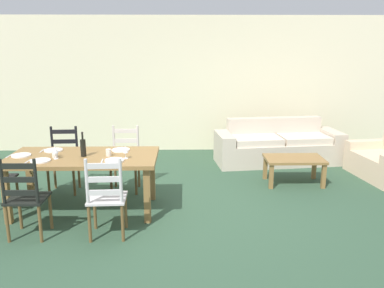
{
  "coord_description": "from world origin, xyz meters",
  "views": [
    {
      "loc": [
        0.07,
        -4.9,
        2.12
      ],
      "look_at": [
        0.17,
        0.67,
        0.75
      ],
      "focal_mm": 37.51,
      "sensor_mm": 36.0,
      "label": 1
    }
  ],
  "objects_px": {
    "couch": "(277,147)",
    "wine_glass_near_left": "(55,150)",
    "coffee_cup_secondary": "(55,154)",
    "dining_chair_near_right": "(106,197)",
    "dining_chair_near_left": "(26,198)",
    "coffee_table": "(294,162)",
    "dining_table": "(83,162)",
    "dining_chair_far_right": "(125,159)",
    "wine_bottle": "(83,147)",
    "coffee_cup_primary": "(109,153)",
    "dining_chair_far_left": "(64,160)",
    "wine_glass_near_right": "(125,150)"
  },
  "relations": [
    {
      "from": "dining_table",
      "to": "couch",
      "type": "distance_m",
      "value": 3.78
    },
    {
      "from": "dining_chair_far_left",
      "to": "wine_bottle",
      "type": "xyz_separation_m",
      "value": [
        0.5,
        -0.79,
        0.39
      ]
    },
    {
      "from": "dining_chair_far_right",
      "to": "coffee_cup_primary",
      "type": "relative_size",
      "value": 10.67
    },
    {
      "from": "dining_table",
      "to": "dining_chair_near_left",
      "type": "distance_m",
      "value": 0.91
    },
    {
      "from": "wine_glass_near_right",
      "to": "coffee_cup_primary",
      "type": "bearing_deg",
      "value": 151.88
    },
    {
      "from": "dining_table",
      "to": "wine_bottle",
      "type": "bearing_deg",
      "value": -52.75
    },
    {
      "from": "wine_glass_near_right",
      "to": "coffee_table",
      "type": "relative_size",
      "value": 0.18
    },
    {
      "from": "coffee_table",
      "to": "dining_chair_far_left",
      "type": "bearing_deg",
      "value": -175.81
    },
    {
      "from": "dining_chair_far_left",
      "to": "couch",
      "type": "relative_size",
      "value": 0.41
    },
    {
      "from": "dining_table",
      "to": "dining_chair_far_left",
      "type": "relative_size",
      "value": 1.98
    },
    {
      "from": "dining_chair_near_right",
      "to": "coffee_cup_secondary",
      "type": "distance_m",
      "value": 1.08
    },
    {
      "from": "wine_bottle",
      "to": "wine_glass_near_right",
      "type": "xyz_separation_m",
      "value": [
        0.55,
        -0.11,
        -0.01
      ]
    },
    {
      "from": "wine_glass_near_left",
      "to": "couch",
      "type": "height_order",
      "value": "wine_glass_near_left"
    },
    {
      "from": "dining_chair_near_left",
      "to": "coffee_cup_secondary",
      "type": "bearing_deg",
      "value": 79.11
    },
    {
      "from": "wine_bottle",
      "to": "couch",
      "type": "xyz_separation_m",
      "value": [
        3.01,
        2.26,
        -0.58
      ]
    },
    {
      "from": "dining_chair_near_left",
      "to": "wine_bottle",
      "type": "xyz_separation_m",
      "value": [
        0.48,
        0.73,
        0.39
      ]
    },
    {
      "from": "dining_chair_far_left",
      "to": "coffee_table",
      "type": "relative_size",
      "value": 1.07
    },
    {
      "from": "dining_chair_near_right",
      "to": "dining_chair_far_left",
      "type": "distance_m",
      "value": 1.78
    },
    {
      "from": "dining_table",
      "to": "wine_glass_near_left",
      "type": "height_order",
      "value": "wine_glass_near_left"
    },
    {
      "from": "wine_glass_near_left",
      "to": "coffee_cup_secondary",
      "type": "distance_m",
      "value": 0.11
    },
    {
      "from": "dining_table",
      "to": "coffee_cup_secondary",
      "type": "height_order",
      "value": "coffee_cup_secondary"
    },
    {
      "from": "coffee_table",
      "to": "dining_chair_near_left",
      "type": "bearing_deg",
      "value": -153.0
    },
    {
      "from": "couch",
      "to": "wine_glass_near_left",
      "type": "bearing_deg",
      "value": -144.51
    },
    {
      "from": "dining_chair_near_left",
      "to": "coffee_table",
      "type": "bearing_deg",
      "value": 27.0
    },
    {
      "from": "dining_chair_far_left",
      "to": "wine_glass_near_right",
      "type": "xyz_separation_m",
      "value": [
        1.05,
        -0.9,
        0.38
      ]
    },
    {
      "from": "dining_table",
      "to": "coffee_cup_primary",
      "type": "bearing_deg",
      "value": -2.83
    },
    {
      "from": "coffee_table",
      "to": "wine_glass_near_right",
      "type": "bearing_deg",
      "value": -154.68
    },
    {
      "from": "dining_chair_near_right",
      "to": "coffee_table",
      "type": "relative_size",
      "value": 1.07
    },
    {
      "from": "coffee_cup_secondary",
      "to": "dining_table",
      "type": "bearing_deg",
      "value": 11.58
    },
    {
      "from": "coffee_cup_primary",
      "to": "coffee_table",
      "type": "relative_size",
      "value": 0.1
    },
    {
      "from": "wine_bottle",
      "to": "coffee_table",
      "type": "bearing_deg",
      "value": 19.18
    },
    {
      "from": "dining_table",
      "to": "dining_chair_near_right",
      "type": "height_order",
      "value": "dining_chair_near_right"
    },
    {
      "from": "wine_glass_near_left",
      "to": "couch",
      "type": "xyz_separation_m",
      "value": [
        3.33,
        2.37,
        -0.57
      ]
    },
    {
      "from": "wine_bottle",
      "to": "couch",
      "type": "distance_m",
      "value": 3.81
    },
    {
      "from": "dining_chair_far_right",
      "to": "couch",
      "type": "distance_m",
      "value": 2.99
    },
    {
      "from": "dining_chair_far_right",
      "to": "coffee_cup_secondary",
      "type": "height_order",
      "value": "dining_chair_far_right"
    },
    {
      "from": "coffee_cup_secondary",
      "to": "couch",
      "type": "distance_m",
      "value": 4.1
    },
    {
      "from": "coffee_cup_secondary",
      "to": "couch",
      "type": "xyz_separation_m",
      "value": [
        3.36,
        2.3,
        -0.5
      ]
    },
    {
      "from": "dining_chair_near_left",
      "to": "dining_chair_near_right",
      "type": "relative_size",
      "value": 1.0
    },
    {
      "from": "dining_chair_near_left",
      "to": "wine_glass_near_right",
      "type": "height_order",
      "value": "dining_chair_near_left"
    },
    {
      "from": "dining_chair_near_right",
      "to": "dining_chair_near_left",
      "type": "bearing_deg",
      "value": 179.58
    },
    {
      "from": "dining_chair_near_left",
      "to": "couch",
      "type": "xyz_separation_m",
      "value": [
        3.49,
        2.99,
        -0.19
      ]
    },
    {
      "from": "dining_chair_far_right",
      "to": "wine_bottle",
      "type": "distance_m",
      "value": 0.99
    },
    {
      "from": "wine_bottle",
      "to": "coffee_cup_primary",
      "type": "height_order",
      "value": "wine_bottle"
    },
    {
      "from": "wine_glass_near_left",
      "to": "coffee_cup_primary",
      "type": "bearing_deg",
      "value": 11.24
    },
    {
      "from": "wine_bottle",
      "to": "coffee_cup_secondary",
      "type": "xyz_separation_m",
      "value": [
        -0.35,
        -0.04,
        -0.07
      ]
    },
    {
      "from": "dining_chair_near_right",
      "to": "wine_glass_near_left",
      "type": "height_order",
      "value": "dining_chair_near_right"
    },
    {
      "from": "dining_chair_near_right",
      "to": "couch",
      "type": "bearing_deg",
      "value": 49.09
    },
    {
      "from": "dining_chair_near_right",
      "to": "coffee_cup_secondary",
      "type": "xyz_separation_m",
      "value": [
        -0.76,
        0.7,
        0.32
      ]
    },
    {
      "from": "wine_glass_near_left",
      "to": "coffee_cup_secondary",
      "type": "xyz_separation_m",
      "value": [
        -0.03,
        0.07,
        -0.07
      ]
    }
  ]
}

